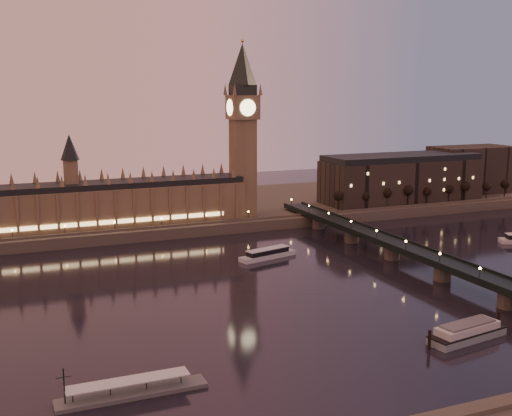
% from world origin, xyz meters
% --- Properties ---
extents(ground, '(700.00, 700.00, 0.00)m').
position_xyz_m(ground, '(0.00, 0.00, 0.00)').
color(ground, black).
rests_on(ground, ground).
extents(far_embankment, '(560.00, 130.00, 6.00)m').
position_xyz_m(far_embankment, '(30.00, 165.00, 3.00)').
color(far_embankment, '#423D35').
rests_on(far_embankment, ground).
extents(palace_of_westminster, '(180.00, 26.62, 52.00)m').
position_xyz_m(palace_of_westminster, '(-40.12, 120.99, 21.71)').
color(palace_of_westminster, brown).
rests_on(palace_of_westminster, ground).
extents(big_ben, '(17.68, 17.68, 104.00)m').
position_xyz_m(big_ben, '(53.99, 120.99, 63.95)').
color(big_ben, brown).
rests_on(big_ben, ground).
extents(westminster_bridge, '(13.20, 260.00, 15.30)m').
position_xyz_m(westminster_bridge, '(91.61, 0.00, 5.52)').
color(westminster_bridge, black).
rests_on(westminster_bridge, ground).
extents(city_block, '(155.00, 45.00, 34.00)m').
position_xyz_m(city_block, '(194.94, 130.93, 22.24)').
color(city_block, black).
rests_on(city_block, ground).
extents(bare_tree_0, '(5.87, 5.87, 11.93)m').
position_xyz_m(bare_tree_0, '(114.84, 109.00, 14.90)').
color(bare_tree_0, black).
rests_on(bare_tree_0, ground).
extents(bare_tree_1, '(5.87, 5.87, 11.93)m').
position_xyz_m(bare_tree_1, '(131.28, 109.00, 14.90)').
color(bare_tree_1, black).
rests_on(bare_tree_1, ground).
extents(bare_tree_2, '(5.87, 5.87, 11.93)m').
position_xyz_m(bare_tree_2, '(147.71, 109.00, 14.90)').
color(bare_tree_2, black).
rests_on(bare_tree_2, ground).
extents(bare_tree_3, '(5.87, 5.87, 11.93)m').
position_xyz_m(bare_tree_3, '(164.15, 109.00, 14.90)').
color(bare_tree_3, black).
rests_on(bare_tree_3, ground).
extents(bare_tree_4, '(5.87, 5.87, 11.93)m').
position_xyz_m(bare_tree_4, '(180.58, 109.00, 14.90)').
color(bare_tree_4, black).
rests_on(bare_tree_4, ground).
extents(bare_tree_5, '(5.87, 5.87, 11.93)m').
position_xyz_m(bare_tree_5, '(197.02, 109.00, 14.90)').
color(bare_tree_5, black).
rests_on(bare_tree_5, ground).
extents(bare_tree_6, '(5.87, 5.87, 11.93)m').
position_xyz_m(bare_tree_6, '(213.46, 109.00, 14.90)').
color(bare_tree_6, black).
rests_on(bare_tree_6, ground).
extents(bare_tree_7, '(5.87, 5.87, 11.93)m').
position_xyz_m(bare_tree_7, '(229.89, 109.00, 14.90)').
color(bare_tree_7, black).
rests_on(bare_tree_7, ground).
extents(bare_tree_8, '(5.87, 5.87, 11.93)m').
position_xyz_m(bare_tree_8, '(246.33, 109.00, 14.90)').
color(bare_tree_8, black).
rests_on(bare_tree_8, ground).
extents(cruise_boat_a, '(31.40, 14.38, 4.92)m').
position_xyz_m(cruise_boat_a, '(36.83, 44.11, 2.17)').
color(cruise_boat_a, silver).
rests_on(cruise_boat_a, ground).
extents(moored_barge, '(33.95, 12.83, 6.30)m').
position_xyz_m(moored_barge, '(56.57, -76.16, 2.66)').
color(moored_barge, '#7D939F').
rests_on(moored_barge, ground).
extents(pontoon_pier, '(41.04, 6.84, 10.94)m').
position_xyz_m(pontoon_pier, '(-54.51, -72.90, 1.18)').
color(pontoon_pier, '#595B5E').
rests_on(pontoon_pier, ground).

